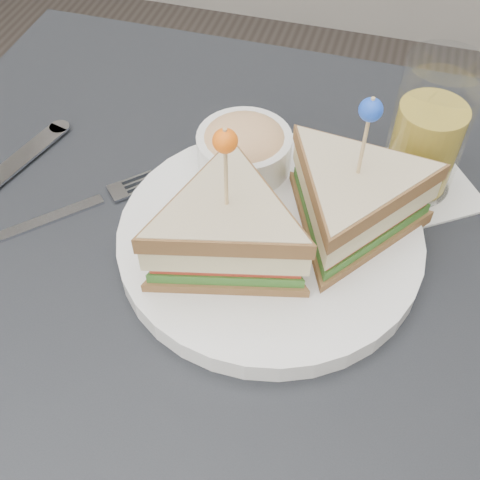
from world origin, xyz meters
name	(u,v)px	position (x,y,z in m)	size (l,w,h in m)	color
table	(228,323)	(0.00, 0.00, 0.67)	(0.80, 0.80, 0.75)	black
plate_meal	(281,214)	(0.04, 0.05, 0.80)	(0.36, 0.36, 0.17)	white
cutlery_fork	(86,204)	(-0.17, 0.05, 0.75)	(0.14, 0.14, 0.01)	#B9BBC5
drink_set	(427,136)	(0.16, 0.18, 0.82)	(0.17, 0.17, 0.15)	silver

